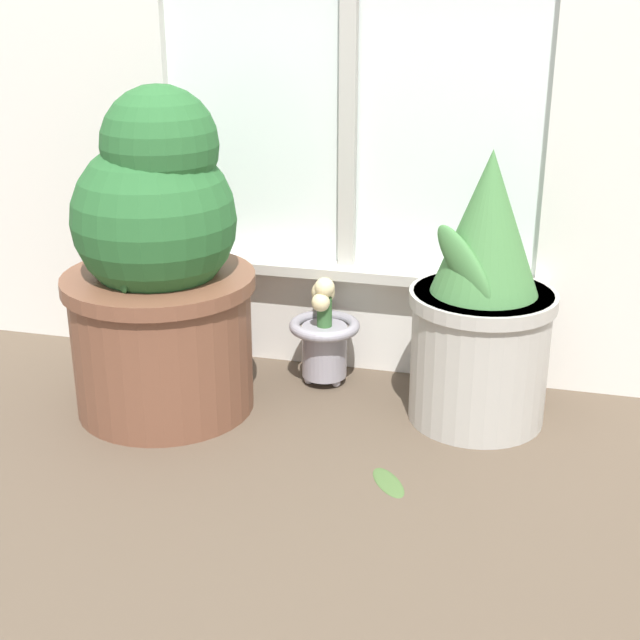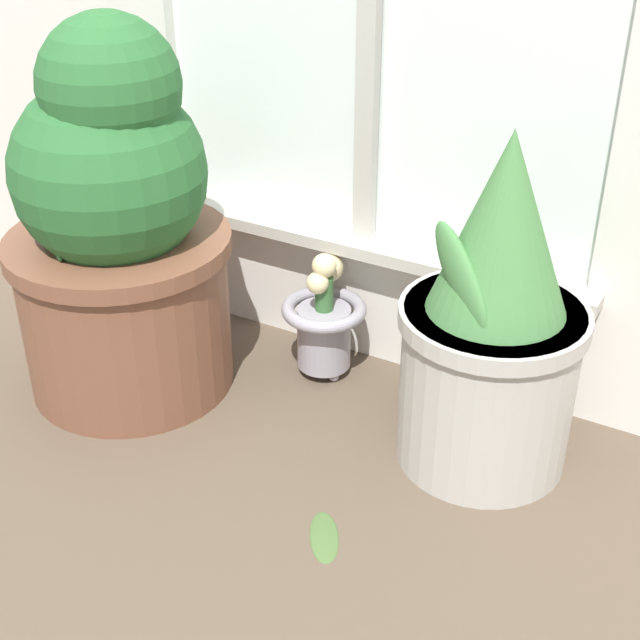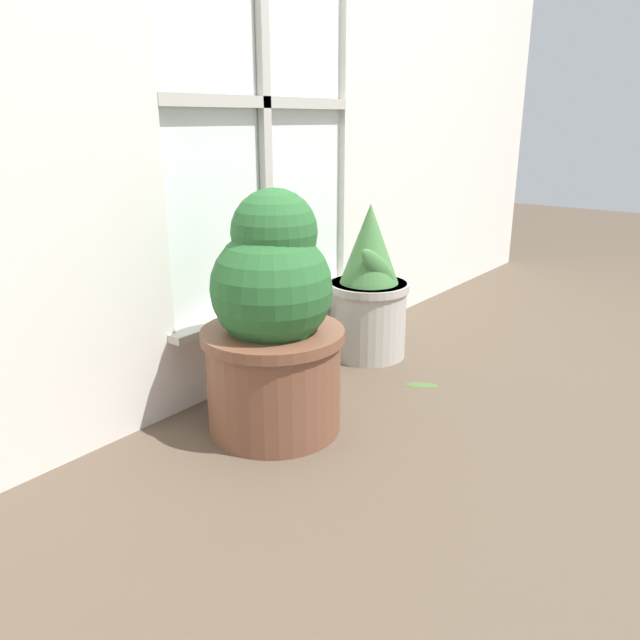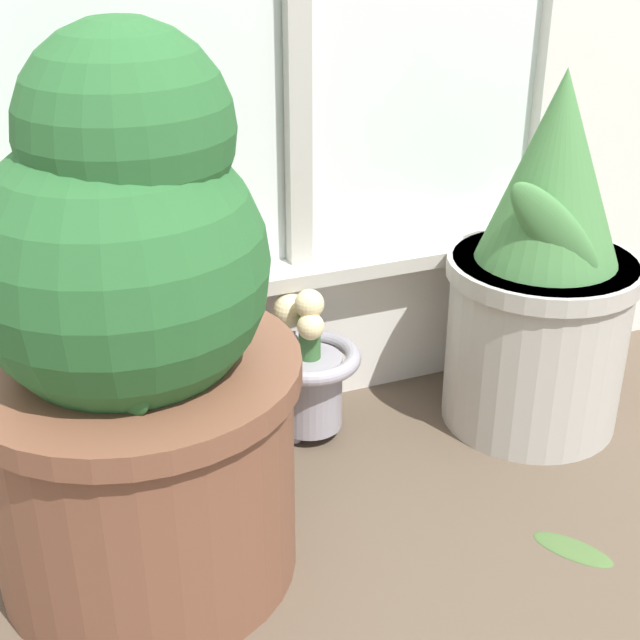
% 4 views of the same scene
% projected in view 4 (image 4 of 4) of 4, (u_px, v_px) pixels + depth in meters
% --- Properties ---
extents(ground_plane, '(10.00, 10.00, 0.00)m').
position_uv_depth(ground_plane, '(446.00, 593.00, 1.11)').
color(ground_plane, brown).
extents(potted_plant_left, '(0.40, 0.40, 0.68)m').
position_uv_depth(potted_plant_left, '(132.00, 350.00, 1.03)').
color(potted_plant_left, brown).
rests_on(potted_plant_left, ground_plane).
extents(potted_plant_right, '(0.30, 0.30, 0.57)m').
position_uv_depth(potted_plant_right, '(543.00, 278.00, 1.37)').
color(potted_plant_right, '#B7B2A8').
rests_on(potted_plant_right, ground_plane).
extents(flower_vase, '(0.16, 0.16, 0.25)m').
position_uv_depth(flower_vase, '(309.00, 370.00, 1.39)').
color(flower_vase, '#99939E').
rests_on(flower_vase, ground_plane).
extents(fallen_leaf, '(0.10, 0.12, 0.01)m').
position_uv_depth(fallen_leaf, '(573.00, 547.00, 1.19)').
color(fallen_leaf, '#476633').
rests_on(fallen_leaf, ground_plane).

